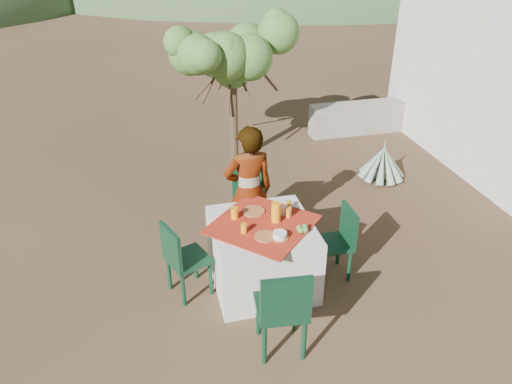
% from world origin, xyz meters
% --- Properties ---
extents(ground, '(160.00, 160.00, 0.00)m').
position_xyz_m(ground, '(0.00, 0.00, 0.00)').
color(ground, '#39261A').
rests_on(ground, ground).
extents(table, '(1.30, 1.30, 0.76)m').
position_xyz_m(table, '(0.44, -0.30, 0.38)').
color(table, silver).
rests_on(table, ground).
extents(chair_far, '(0.49, 0.49, 0.92)m').
position_xyz_m(chair_far, '(0.55, 0.71, 0.51)').
color(chair_far, black).
rests_on(chair_far, ground).
extents(chair_near, '(0.48, 0.48, 0.95)m').
position_xyz_m(chair_near, '(0.37, -1.30, 0.53)').
color(chair_near, black).
rests_on(chair_near, ground).
extents(chair_left, '(0.51, 0.51, 0.86)m').
position_xyz_m(chair_left, '(-0.40, -0.28, 0.47)').
color(chair_left, black).
rests_on(chair_left, ground).
extents(chair_right, '(0.38, 0.38, 0.83)m').
position_xyz_m(chair_right, '(1.29, -0.33, 0.46)').
color(chair_right, black).
rests_on(chair_right, ground).
extents(person, '(0.60, 0.42, 1.57)m').
position_xyz_m(person, '(0.45, 0.36, 0.78)').
color(person, '#8C6651').
rests_on(person, ground).
extents(shrub_tree, '(1.73, 1.69, 2.03)m').
position_xyz_m(shrub_tree, '(0.84, 2.83, 1.60)').
color(shrub_tree, '#4A3625').
rests_on(shrub_tree, ground).
extents(agave, '(0.69, 0.69, 0.73)m').
position_xyz_m(agave, '(2.80, 1.64, 0.25)').
color(agave, gray).
rests_on(agave, ground).
extents(stone_wall, '(2.60, 0.35, 0.55)m').
position_xyz_m(stone_wall, '(3.60, 3.40, 0.28)').
color(stone_wall, gray).
rests_on(stone_wall, ground).
extents(plate_far, '(0.24, 0.24, 0.01)m').
position_xyz_m(plate_far, '(0.41, -0.05, 0.77)').
color(plate_far, brown).
rests_on(plate_far, table).
extents(plate_near, '(0.22, 0.22, 0.01)m').
position_xyz_m(plate_near, '(0.41, -0.53, 0.77)').
color(plate_near, brown).
rests_on(plate_near, table).
extents(glass_far, '(0.08, 0.08, 0.12)m').
position_xyz_m(glass_far, '(0.19, -0.13, 0.82)').
color(glass_far, orange).
rests_on(glass_far, table).
extents(glass_near, '(0.06, 0.06, 0.10)m').
position_xyz_m(glass_near, '(0.23, -0.41, 0.81)').
color(glass_near, orange).
rests_on(glass_near, table).
extents(juice_pitcher, '(0.10, 0.10, 0.21)m').
position_xyz_m(juice_pitcher, '(0.59, -0.28, 0.87)').
color(juice_pitcher, orange).
rests_on(juice_pitcher, table).
extents(bowl_plate, '(0.18, 0.18, 0.01)m').
position_xyz_m(bowl_plate, '(0.54, -0.58, 0.77)').
color(bowl_plate, brown).
rests_on(bowl_plate, table).
extents(white_bowl, '(0.14, 0.14, 0.05)m').
position_xyz_m(white_bowl, '(0.54, -0.58, 0.80)').
color(white_bowl, white).
rests_on(white_bowl, bowl_plate).
extents(jar_left, '(0.07, 0.07, 0.11)m').
position_xyz_m(jar_left, '(0.74, -0.23, 0.82)').
color(jar_left, orange).
rests_on(jar_left, table).
extents(jar_right, '(0.05, 0.05, 0.09)m').
position_xyz_m(jar_right, '(0.79, -0.06, 0.81)').
color(jar_right, orange).
rests_on(jar_right, table).
extents(napkin_holder, '(0.08, 0.06, 0.10)m').
position_xyz_m(napkin_holder, '(0.69, -0.19, 0.81)').
color(napkin_holder, white).
rests_on(napkin_holder, table).
extents(fruit_cluster, '(0.13, 0.12, 0.06)m').
position_xyz_m(fruit_cluster, '(0.79, -0.53, 0.79)').
color(fruit_cluster, '#4C8B32').
rests_on(fruit_cluster, table).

